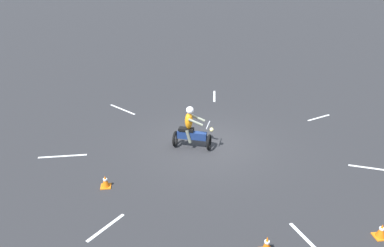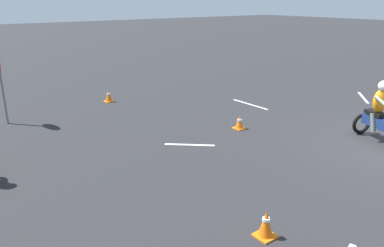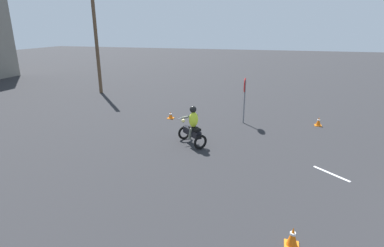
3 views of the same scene
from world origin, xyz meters
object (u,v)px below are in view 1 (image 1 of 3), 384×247
(traffic_cone_near_right, at_px, (381,231))
(traffic_cone_mid_left, at_px, (105,182))
(traffic_cone_far_right, at_px, (267,245))
(motorcycle_rider_foreground, at_px, (191,130))

(traffic_cone_near_right, xyz_separation_m, traffic_cone_mid_left, (7.23, -3.20, -0.00))
(traffic_cone_far_right, bearing_deg, traffic_cone_mid_left, -39.07)
(motorcycle_rider_foreground, bearing_deg, traffic_cone_far_right, 31.14)
(traffic_cone_near_right, height_order, traffic_cone_mid_left, traffic_cone_near_right)
(traffic_cone_near_right, bearing_deg, motorcycle_rider_foreground, -52.19)
(motorcycle_rider_foreground, bearing_deg, traffic_cone_mid_left, -33.09)
(motorcycle_rider_foreground, height_order, traffic_cone_far_right, motorcycle_rider_foreground)
(traffic_cone_near_right, bearing_deg, traffic_cone_far_right, 3.06)
(motorcycle_rider_foreground, distance_m, traffic_cone_mid_left, 3.79)
(motorcycle_rider_foreground, relative_size, traffic_cone_near_right, 4.10)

